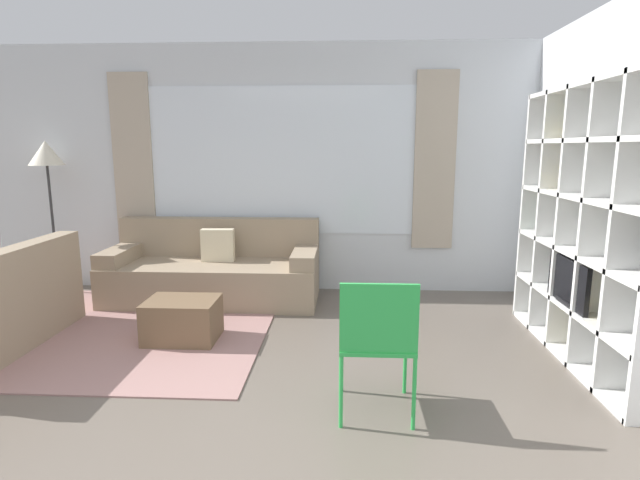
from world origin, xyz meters
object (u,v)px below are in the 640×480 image
at_px(floor_lamp, 47,162).
at_px(folding_chair, 377,335).
at_px(shelving_unit, 596,227).
at_px(couch_main, 215,272).
at_px(ottoman, 183,320).

height_order(floor_lamp, folding_chair, floor_lamp).
distance_m(shelving_unit, floor_lamp, 5.29).
xyz_separation_m(shelving_unit, floor_lamp, (-5.06, 1.49, 0.43)).
bearing_deg(floor_lamp, folding_chair, -35.88).
bearing_deg(shelving_unit, couch_main, 157.67).
bearing_deg(couch_main, folding_chair, -55.46).
distance_m(shelving_unit, folding_chair, 1.98).
bearing_deg(ottoman, shelving_unit, -2.86).
bearing_deg(shelving_unit, folding_chair, -149.84).
height_order(shelving_unit, couch_main, shelving_unit).
height_order(couch_main, floor_lamp, floor_lamp).
height_order(shelving_unit, ottoman, shelving_unit).
bearing_deg(folding_chair, floor_lamp, -35.88).
relative_size(shelving_unit, floor_lamp, 1.24).
relative_size(couch_main, ottoman, 3.74).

